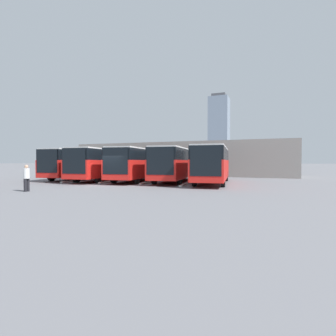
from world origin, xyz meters
name	(u,v)px	position (x,y,z in m)	size (l,w,h in m)	color
ground_plane	(108,186)	(0.00, 0.00, 0.00)	(600.00, 600.00, 0.00)	slate
bus_0	(212,163)	(-7.71, -5.32, 1.85)	(3.78, 11.13, 3.32)	red
curb_divider_0	(187,183)	(-5.78, -3.71, 0.07)	(0.24, 5.92, 0.15)	#B2B2AD
bus_1	(175,163)	(-3.86, -6.01, 1.85)	(3.78, 11.13, 3.32)	red
curb_divider_1	(151,182)	(-1.93, -4.40, 0.07)	(0.24, 5.92, 0.15)	#B2B2AD
bus_2	(139,163)	(0.00, -5.51, 1.85)	(3.78, 11.13, 3.32)	red
curb_divider_2	(114,181)	(1.93, -3.90, 0.07)	(0.24, 5.92, 0.15)	#B2B2AD
bus_3	(104,163)	(3.85, -4.99, 1.85)	(3.78, 11.13, 3.32)	red
curb_divider_3	(80,180)	(5.78, -3.38, 0.07)	(0.24, 5.92, 0.15)	#B2B2AD
bus_4	(80,163)	(7.71, -5.75, 1.85)	(3.78, 11.13, 3.32)	red
pedestrian	(27,177)	(2.59, 5.72, 0.97)	(0.43, 0.43, 1.80)	black
station_building	(182,159)	(0.00, -19.69, 2.45)	(32.26, 11.02, 4.81)	gray
office_tower	(219,130)	(23.77, -184.53, 26.30)	(14.68, 14.68, 53.79)	#7F8EA3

